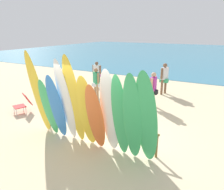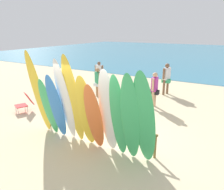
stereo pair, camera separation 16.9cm
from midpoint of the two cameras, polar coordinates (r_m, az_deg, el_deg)
The scene contains 21 objects.
ground at distance 19.66m, azimuth 19.49°, elevation 6.28°, with size 60.00×60.00×0.00m, color beige.
ocean_water at distance 34.92m, azimuth 24.51°, elevation 10.14°, with size 60.00×40.00×0.02m, color teal.
surfboard_rack at distance 6.73m, azimuth -3.96°, elevation -7.56°, with size 4.10×0.07×0.72m.
surfboard_yellow_0 at distance 7.25m, azimuth -18.59°, elevation 0.42°, with size 0.47×0.06×2.89m, color yellow.
surfboard_green_1 at distance 7.12m, azimuth -16.09°, elevation -3.27°, with size 0.49×0.06×2.04m, color #38B266.
surfboard_blue_2 at distance 6.82m, azimuth -14.12°, elevation -3.17°, with size 0.52×0.06×2.23m, color #337AD1.
surfboard_white_3 at distance 6.54m, azimuth -11.85°, elevation -1.65°, with size 0.49×0.07×2.71m, color white.
surfboard_yellow_4 at distance 6.30m, azimuth -9.65°, elevation -1.59°, with size 0.53×0.06×2.84m, color yellow.
surfboard_yellow_5 at distance 6.16m, azimuth -6.24°, elevation -4.54°, with size 0.57×0.07×2.31m, color yellow.
surfboard_orange_6 at distance 5.99m, azimuth -4.03°, elevation -6.15°, with size 0.54×0.06×2.12m, color orange.
surfboard_white_7 at distance 5.75m, azimuth -0.16°, elevation -4.78°, with size 0.53×0.08×2.54m, color white.
surfboard_green_8 at distance 5.59m, azimuth 2.60°, elevation -6.02°, with size 0.47×0.07×2.44m, color #38B266.
surfboard_green_9 at distance 5.33m, azimuth 5.89°, elevation -6.64°, with size 0.49×0.07×2.58m, color #38B266.
surfboard_green_10 at distance 5.22m, azimuth 9.61°, elevation -6.85°, with size 0.57×0.07×2.67m, color #38B266.
beachgoer_photographing at distance 10.91m, azimuth -3.39°, elevation 3.87°, with size 0.50×0.38×1.55m.
beachgoer_near_rack at distance 13.10m, azimuth -3.12°, elevation 6.13°, with size 0.58×0.25×1.54m.
beachgoer_by_water at distance 11.80m, azimuth 14.85°, elevation 4.77°, with size 0.44×0.61×1.69m.
beachgoer_midbeach at distance 9.64m, azimuth 11.85°, elevation 1.98°, with size 0.42×0.61×1.62m.
beach_chair_red at distance 9.81m, azimuth -21.86°, elevation -1.75°, with size 0.75×0.86×0.80m.
beach_chair_blue at distance 11.06m, azimuth -11.73°, elevation 1.22°, with size 0.63×0.81×0.80m.
beach_chair_striped at distance 9.70m, azimuth -13.92°, elevation -1.13°, with size 0.52×0.66×0.84m.
Camera 2 is at (3.51, -5.01, 3.41)m, focal length 33.95 mm.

